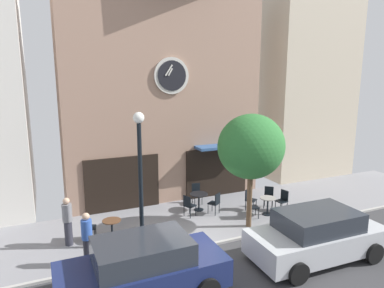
# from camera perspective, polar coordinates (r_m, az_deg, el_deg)

# --- Properties ---
(ground_plane) EXTENTS (27.32, 11.15, 0.13)m
(ground_plane) POSITION_cam_1_polar(r_m,az_deg,el_deg) (11.02, 4.19, -19.51)
(ground_plane) COLOR gray
(clock_building) EXTENTS (8.98, 3.42, 11.65)m
(clock_building) POSITION_cam_1_polar(r_m,az_deg,el_deg) (15.85, -4.91, 12.66)
(clock_building) COLOR #9E7A66
(clock_building) RESTS_ON ground_plane
(neighbor_building_right) EXTENTS (5.15, 4.52, 11.74)m
(neighbor_building_right) POSITION_cam_1_polar(r_m,az_deg,el_deg) (21.24, 17.07, 11.43)
(neighbor_building_right) COLOR beige
(neighbor_building_right) RESTS_ON ground_plane
(street_lamp) EXTENTS (0.36, 0.36, 4.52)m
(street_lamp) POSITION_cam_1_polar(r_m,az_deg,el_deg) (11.23, -8.57, -6.06)
(street_lamp) COLOR black
(street_lamp) RESTS_ON ground_plane
(street_tree) EXTENTS (2.52, 2.27, 4.29)m
(street_tree) POSITION_cam_1_polar(r_m,az_deg,el_deg) (12.62, 9.83, -0.47)
(street_tree) COLOR brown
(street_tree) RESTS_ON ground_plane
(cafe_table_center) EXTENTS (0.64, 0.64, 0.76)m
(cafe_table_center) POSITION_cam_1_polar(r_m,az_deg,el_deg) (12.43, -13.20, -13.30)
(cafe_table_center) COLOR black
(cafe_table_center) RESTS_ON ground_plane
(cafe_table_near_door) EXTENTS (0.77, 0.77, 0.73)m
(cafe_table_near_door) POSITION_cam_1_polar(r_m,az_deg,el_deg) (14.69, 1.15, -8.97)
(cafe_table_near_door) COLOR black
(cafe_table_near_door) RESTS_ON ground_plane
(cafe_table_leftmost) EXTENTS (0.65, 0.65, 0.72)m
(cafe_table_leftmost) POSITION_cam_1_polar(r_m,az_deg,el_deg) (14.59, 12.49, -9.59)
(cafe_table_leftmost) COLOR black
(cafe_table_leftmost) RESTS_ON ground_plane
(cafe_chair_corner) EXTENTS (0.56, 0.56, 0.90)m
(cafe_chair_corner) POSITION_cam_1_polar(r_m,az_deg,el_deg) (14.92, 9.52, -8.83)
(cafe_chair_corner) COLOR black
(cafe_chair_corner) RESTS_ON ground_plane
(cafe_chair_right_end) EXTENTS (0.55, 0.55, 0.90)m
(cafe_chair_right_end) POSITION_cam_1_polar(r_m,az_deg,el_deg) (14.32, 3.94, -9.57)
(cafe_chair_right_end) COLOR black
(cafe_chair_right_end) RESTS_ON ground_plane
(cafe_chair_under_awning) EXTENTS (0.43, 0.43, 0.90)m
(cafe_chair_under_awning) POSITION_cam_1_polar(r_m,az_deg,el_deg) (15.45, 0.76, -7.97)
(cafe_chair_under_awning) COLOR black
(cafe_chair_under_awning) RESTS_ON ground_plane
(cafe_chair_left_end) EXTENTS (0.48, 0.48, 0.90)m
(cafe_chair_left_end) POSITION_cam_1_polar(r_m,az_deg,el_deg) (14.12, 9.84, -10.02)
(cafe_chair_left_end) COLOR black
(cafe_chair_left_end) RESTS_ON ground_plane
(cafe_chair_outer) EXTENTS (0.47, 0.47, 0.90)m
(cafe_chair_outer) POSITION_cam_1_polar(r_m,az_deg,el_deg) (15.08, 14.89, -8.84)
(cafe_chair_outer) COLOR black
(cafe_chair_outer) RESTS_ON ground_plane
(cafe_chair_near_lamp) EXTENTS (0.48, 0.48, 0.90)m
(cafe_chair_near_lamp) POSITION_cam_1_polar(r_m,az_deg,el_deg) (12.70, -17.04, -12.86)
(cafe_chair_near_lamp) COLOR black
(cafe_chair_near_lamp) RESTS_ON ground_plane
(cafe_chair_near_tree) EXTENTS (0.56, 0.56, 0.90)m
(cafe_chair_near_tree) POSITION_cam_1_polar(r_m,az_deg,el_deg) (15.37, 12.65, -8.35)
(cafe_chair_near_tree) COLOR black
(cafe_chair_near_tree) RESTS_ON ground_plane
(cafe_chair_facing_wall) EXTENTS (0.53, 0.53, 0.90)m
(cafe_chair_facing_wall) POSITION_cam_1_polar(r_m,az_deg,el_deg) (14.02, -0.57, -10.01)
(cafe_chair_facing_wall) COLOR black
(cafe_chair_facing_wall) RESTS_ON ground_plane
(pedestrian_blue) EXTENTS (0.37, 0.37, 1.67)m
(pedestrian_blue) POSITION_cam_1_polar(r_m,az_deg,el_deg) (11.01, -17.06, -14.81)
(pedestrian_blue) COLOR #2D2D38
(pedestrian_blue) RESTS_ON ground_plane
(pedestrian_grey) EXTENTS (0.44, 0.44, 1.67)m
(pedestrian_grey) POSITION_cam_1_polar(r_m,az_deg,el_deg) (12.42, -20.00, -11.93)
(pedestrian_grey) COLOR #2D2D38
(pedestrian_grey) RESTS_ON ground_plane
(parked_car_navy) EXTENTS (4.31, 2.05, 1.55)m
(parked_car_navy) POSITION_cam_1_polar(r_m,az_deg,el_deg) (9.42, -8.19, -19.83)
(parked_car_navy) COLOR navy
(parked_car_navy) RESTS_ON ground_plane
(parked_car_silver) EXTENTS (4.35, 2.11, 1.55)m
(parked_car_silver) POSITION_cam_1_polar(r_m,az_deg,el_deg) (11.63, 20.06, -14.09)
(parked_car_silver) COLOR #B7BABF
(parked_car_silver) RESTS_ON ground_plane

